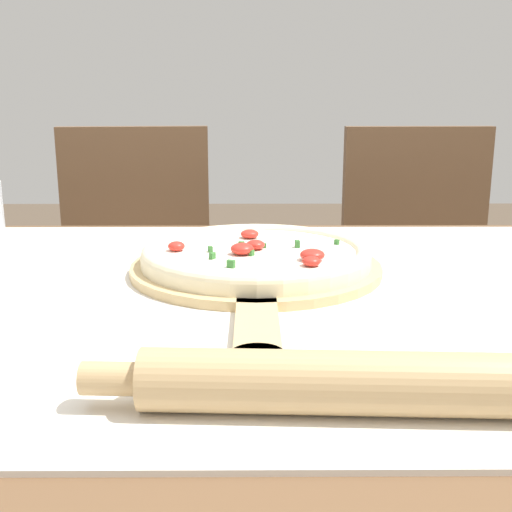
{
  "coord_description": "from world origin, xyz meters",
  "views": [
    {
      "loc": [
        -0.04,
        -0.75,
        0.96
      ],
      "look_at": [
        -0.04,
        0.05,
        0.76
      ],
      "focal_mm": 45.0,
      "sensor_mm": 36.0,
      "label": 1
    }
  ],
  "objects": [
    {
      "name": "rolling_pin",
      "position": [
        0.05,
        -0.31,
        0.75
      ],
      "size": [
        0.45,
        0.06,
        0.05
      ],
      "rotation": [
        0.0,
        0.0,
        -0.05
      ],
      "color": "tan",
      "rests_on": "towel_cloth"
    },
    {
      "name": "dining_table",
      "position": [
        0.0,
        0.0,
        0.61
      ],
      "size": [
        1.3,
        0.86,
        0.72
      ],
      "color": "brown",
      "rests_on": "ground_plane"
    },
    {
      "name": "towel_cloth",
      "position": [
        0.0,
        0.0,
        0.72
      ],
      "size": [
        1.22,
        0.78,
        0.0
      ],
      "color": "silver",
      "rests_on": "dining_table"
    },
    {
      "name": "pizza",
      "position": [
        -0.04,
        0.08,
        0.75
      ],
      "size": [
        0.31,
        0.31,
        0.03
      ],
      "color": "beige",
      "rests_on": "pizza_peel"
    },
    {
      "name": "pizza_peel",
      "position": [
        -0.04,
        0.06,
        0.73
      ],
      "size": [
        0.34,
        0.5,
        0.01
      ],
      "color": "tan",
      "rests_on": "towel_cloth"
    },
    {
      "name": "chair_right",
      "position": [
        0.39,
        0.81,
        0.51
      ],
      "size": [
        0.42,
        0.42,
        0.88
      ],
      "rotation": [
        0.0,
        0.0,
        0.04
      ],
      "color": "brown",
      "rests_on": "ground_plane"
    },
    {
      "name": "chair_left",
      "position": [
        -0.34,
        0.81,
        0.51
      ],
      "size": [
        0.44,
        0.44,
        0.88
      ],
      "rotation": [
        0.0,
        0.0,
        0.11
      ],
      "color": "brown",
      "rests_on": "ground_plane"
    }
  ]
}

